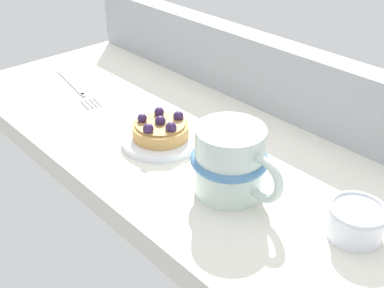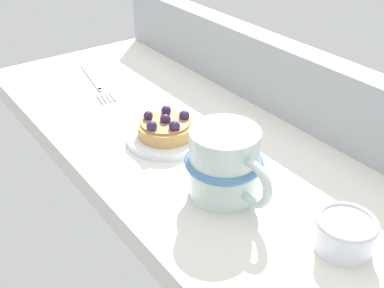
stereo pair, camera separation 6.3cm
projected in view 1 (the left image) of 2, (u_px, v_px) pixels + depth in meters
ground_plane at (195, 148)px, 71.04cm from camera, size 86.84×36.12×3.56cm
window_rail_back at (268, 74)px, 76.36cm from camera, size 85.11×4.37×11.04cm
dessert_plate at (161, 139)px, 68.86cm from camera, size 11.29×11.29×1.04cm
raspberry_tart at (161, 129)px, 67.92cm from camera, size 8.04×8.04×3.31cm
coffee_mug at (231, 161)px, 56.94cm from camera, size 12.69×9.39×8.79cm
dessert_fork at (76, 87)px, 84.32cm from camera, size 17.70×4.72×0.60cm
sugar_bowl at (356, 220)px, 51.48cm from camera, size 6.44×6.44×3.81cm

